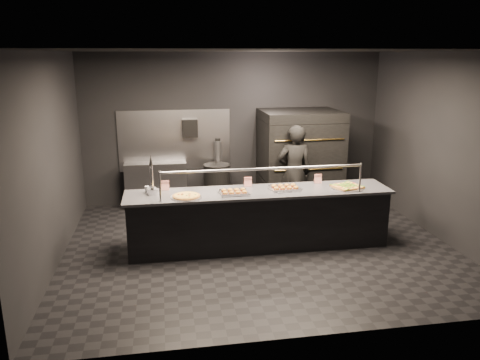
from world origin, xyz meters
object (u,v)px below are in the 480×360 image
at_px(slider_tray_a, 234,192).
at_px(towel_dispenser, 190,128).
at_px(pizza_oven, 299,159).
at_px(square_pizza, 347,187).
at_px(beer_tap, 152,183).
at_px(worker, 294,173).
at_px(trash_bin, 217,186).
at_px(service_counter, 259,219).
at_px(slider_tray_b, 285,188).
at_px(fire_extinguisher, 218,152).
at_px(prep_shelf, 156,185).
at_px(round_pizza, 186,196).

bearing_deg(slider_tray_a, towel_dispenser, 101.23).
height_order(pizza_oven, square_pizza, pizza_oven).
distance_m(beer_tap, slider_tray_a, 1.23).
bearing_deg(worker, beer_tap, 24.76).
distance_m(slider_tray_a, square_pizza, 1.81).
bearing_deg(trash_bin, worker, -33.31).
distance_m(service_counter, beer_tap, 1.74).
distance_m(slider_tray_a, slider_tray_b, 0.82).
xyz_separation_m(slider_tray_b, trash_bin, (-0.82, 2.06, -0.51)).
xyz_separation_m(towel_dispenser, slider_tray_a, (0.49, -2.49, -0.60)).
bearing_deg(slider_tray_a, pizza_oven, 51.15).
xyz_separation_m(towel_dispenser, fire_extinguisher, (0.55, 0.01, -0.49)).
height_order(square_pizza, trash_bin, square_pizza).
relative_size(pizza_oven, prep_shelf, 1.59).
xyz_separation_m(service_counter, towel_dispenser, (-0.90, 2.39, 1.09)).
distance_m(pizza_oven, beer_tap, 3.36).
xyz_separation_m(prep_shelf, fire_extinguisher, (1.25, 0.08, 0.61)).
bearing_deg(worker, slider_tray_b, 68.26).
height_order(pizza_oven, slider_tray_b, pizza_oven).
xyz_separation_m(service_counter, pizza_oven, (1.20, 1.90, 0.50)).
height_order(beer_tap, square_pizza, beer_tap).
bearing_deg(beer_tap, slider_tray_b, -1.86).
bearing_deg(fire_extinguisher, pizza_oven, -17.89).
height_order(fire_extinguisher, slider_tray_b, fire_extinguisher).
bearing_deg(beer_tap, service_counter, -2.68).
bearing_deg(prep_shelf, beer_tap, -90.52).
height_order(service_counter, pizza_oven, pizza_oven).
xyz_separation_m(beer_tap, worker, (2.52, 1.13, -0.22)).
relative_size(pizza_oven, trash_bin, 2.19).
relative_size(square_pizza, worker, 0.30).
xyz_separation_m(beer_tap, square_pizza, (3.02, -0.14, -0.15)).
relative_size(slider_tray_a, slider_tray_b, 0.88).
bearing_deg(pizza_oven, slider_tray_b, -112.72).
bearing_deg(prep_shelf, trash_bin, -11.94).
xyz_separation_m(pizza_oven, fire_extinguisher, (-1.55, 0.50, 0.09)).
height_order(service_counter, trash_bin, service_counter).
distance_m(towel_dispenser, slider_tray_a, 2.60).
distance_m(service_counter, prep_shelf, 2.82).
height_order(round_pizza, slider_tray_b, slider_tray_b).
xyz_separation_m(service_counter, slider_tray_a, (-0.41, -0.09, 0.48)).
xyz_separation_m(slider_tray_a, worker, (1.31, 1.30, -0.07)).
bearing_deg(worker, square_pizza, 112.10).
height_order(fire_extinguisher, round_pizza, fire_extinguisher).
height_order(service_counter, fire_extinguisher, service_counter).
bearing_deg(pizza_oven, worker, -113.37).
relative_size(pizza_oven, slider_tray_a, 4.07).
bearing_deg(beer_tap, round_pizza, -24.49).
height_order(round_pizza, trash_bin, round_pizza).
relative_size(trash_bin, worker, 0.50).
height_order(prep_shelf, fire_extinguisher, fire_extinguisher).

